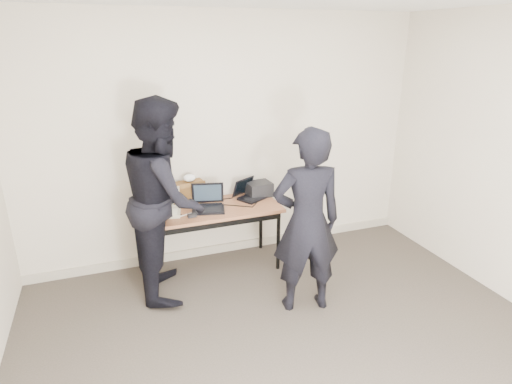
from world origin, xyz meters
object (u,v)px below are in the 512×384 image
equipment_box (259,189)px  person_typist (307,222)px  laptop_beige (165,208)px  laptop_right (249,194)px  person_observer (164,198)px  desk (209,214)px  leather_satchel (188,192)px  laptop_center (208,203)px

equipment_box → person_typist: person_typist is taller
laptop_beige → laptop_right: size_ratio=0.92×
equipment_box → person_typist: 1.16m
laptop_beige → person_observer: size_ratio=0.19×
desk → person_observer: person_observer is taller
leather_satchel → laptop_right: bearing=-15.1°
desk → laptop_center: bearing=-179.2°
leather_satchel → equipment_box: size_ratio=1.42×
laptop_beige → equipment_box: laptop_beige is taller
desk → laptop_beige: laptop_beige is taller
desk → person_observer: size_ratio=0.78×
laptop_right → desk: bearing=167.0°
laptop_beige → person_typist: person_typist is taller
desk → leather_satchel: leather_satchel is taller
equipment_box → laptop_center: bearing=-163.3°
laptop_center → equipment_box: 0.67m
laptop_center → leather_satchel: size_ratio=1.05×
person_observer → leather_satchel: bearing=-27.0°
desk → person_typist: 1.19m
desk → laptop_right: (0.50, 0.15, 0.11)m
equipment_box → person_observer: 1.20m
laptop_beige → desk: bearing=7.6°
laptop_beige → leather_satchel: (0.28, 0.20, 0.08)m
laptop_center → person_typist: person_typist is taller
person_typist → leather_satchel: bearing=-45.6°
desk → person_observer: 0.61m
laptop_right → laptop_beige: bearing=157.3°
person_typist → laptop_center: bearing=-45.9°
laptop_beige → leather_satchel: bearing=46.8°
laptop_right → equipment_box: size_ratio=1.47×
laptop_center → laptop_right: bearing=30.0°
laptop_beige → laptop_right: laptop_beige is taller
leather_satchel → person_observer: 0.55m
laptop_beige → person_observer: 0.31m
laptop_center → equipment_box: (0.64, 0.19, 0.02)m
laptop_beige → laptop_right: bearing=18.7°
desk → laptop_beige: bearing=175.5°
laptop_beige → laptop_right: 0.96m
person_observer → laptop_beige: bearing=1.3°
leather_satchel → equipment_box: 0.81m
person_typist → person_observer: size_ratio=0.89×
laptop_right → leather_satchel: size_ratio=1.04×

